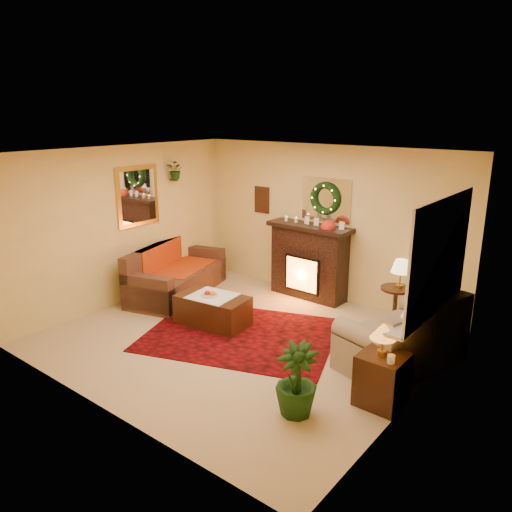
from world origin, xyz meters
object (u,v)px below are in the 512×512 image
Objects in this scene: sofa at (177,271)px; side_table_round at (395,304)px; loveseat at (402,334)px; fireplace at (309,266)px; end_table_square at (382,381)px; coffee_table at (213,311)px.

side_table_round is (3.54, 1.12, -0.10)m from sofa.
side_table_round is at bearing 131.99° from loveseat.
end_table_square is at bearing -42.25° from fireplace.
loveseat is 2.66× the size of side_table_round.
side_table_round is at bearing 1.31° from sofa.
end_table_square is (4.30, -0.98, -0.16)m from sofa.
end_table_square is (2.43, -2.32, -0.28)m from fireplace.
sofa is at bearing 150.42° from coffee_table.
loveseat is 2.79m from coffee_table.
end_table_square is (0.76, -2.10, -0.06)m from side_table_round.
coffee_table is at bearing -141.98° from side_table_round.
side_table_round is (1.67, -0.22, -0.22)m from fireplace.
fireplace is 3.37m from end_table_square.
coffee_table is (-2.72, -0.58, -0.21)m from loveseat.
fireplace is at bearing 136.36° from end_table_square.
fireplace reaches higher than end_table_square.
fireplace is 1.23× the size of coffee_table.
fireplace reaches higher than side_table_round.
side_table_round is 2.24m from end_table_square.
sofa is 3.71m from side_table_round.
side_table_round reaches higher than coffee_table.
fireplace reaches higher than coffee_table.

